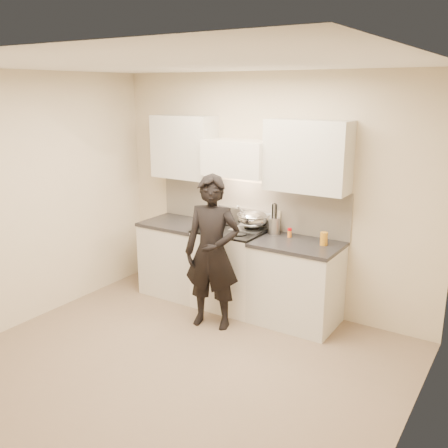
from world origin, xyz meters
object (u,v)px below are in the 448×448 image
Objects in this scene: stove at (232,267)px; person at (212,253)px; counter_right at (296,283)px; wok at (253,219)px; utensil_crock at (274,225)px.

person is (0.10, -0.55, 0.36)m from stove.
person is at bearing -80.06° from stove.
counter_right is at bearing 22.77° from person.
wok is 0.26m from utensil_crock.
utensil_crock is at bearing 19.27° from stove.
counter_right is 0.99m from person.
wok is at bearing 167.10° from counter_right.
person reaches higher than wok.
wok is 1.36× the size of utensil_crock.
stove is at bearing -144.10° from wok.
person reaches higher than stove.
counter_right is at bearing -23.50° from utensil_crock.
person reaches higher than utensil_crock.
counter_right is 0.55× the size of person.
counter_right is 0.88m from wok.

